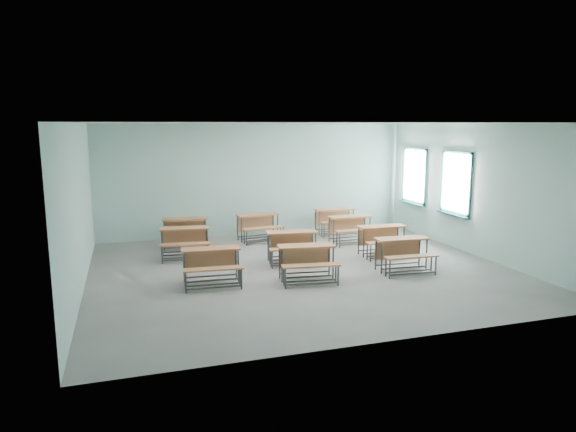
% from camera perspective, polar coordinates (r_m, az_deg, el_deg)
% --- Properties ---
extents(room, '(9.04, 8.04, 3.24)m').
position_cam_1_polar(room, '(11.15, 1.87, 2.03)').
color(room, gray).
rests_on(room, ground).
extents(desk_unit_r0c0, '(1.21, 0.86, 0.73)m').
position_cam_1_polar(desk_unit_r0c0, '(10.39, -8.50, -4.94)').
color(desk_unit_r0c0, '#9E5D39').
rests_on(desk_unit_r0c0, ground).
extents(desk_unit_r0c1, '(1.26, 0.93, 0.73)m').
position_cam_1_polar(desk_unit_r0c1, '(10.52, 2.16, -4.63)').
color(desk_unit_r0c1, '#9E5D39').
rests_on(desk_unit_r0c1, ground).
extents(desk_unit_r0c2, '(1.20, 0.84, 0.73)m').
position_cam_1_polar(desk_unit_r0c2, '(11.47, 12.72, -3.64)').
color(desk_unit_r0c2, '#9E5D39').
rests_on(desk_unit_r0c2, ground).
extents(desk_unit_r1c1, '(1.26, 0.93, 0.73)m').
position_cam_1_polar(desk_unit_r1c1, '(11.86, 0.49, -2.93)').
color(desk_unit_r1c1, '#9E5D39').
rests_on(desk_unit_r1c1, ground).
extents(desk_unit_r1c2, '(1.19, 0.82, 0.73)m').
position_cam_1_polar(desk_unit_r1c2, '(12.73, 10.53, -2.20)').
color(desk_unit_r1c2, '#9E5D39').
rests_on(desk_unit_r1c2, ground).
extents(desk_unit_r2c0, '(1.23, 0.88, 0.73)m').
position_cam_1_polar(desk_unit_r2c0, '(12.54, -11.40, -2.41)').
color(desk_unit_r2c0, '#9E5D39').
rests_on(desk_unit_r2c0, ground).
extents(desk_unit_r2c2, '(1.17, 0.79, 0.73)m').
position_cam_1_polar(desk_unit_r2c2, '(13.95, 7.05, -1.03)').
color(desk_unit_r2c2, '#9E5D39').
rests_on(desk_unit_r2c2, ground).
extents(desk_unit_r3c0, '(1.24, 0.89, 0.73)m').
position_cam_1_polar(desk_unit_r3c0, '(13.80, -11.37, -1.27)').
color(desk_unit_r3c0, '#9E5D39').
rests_on(desk_unit_r3c0, ground).
extents(desk_unit_r3c1, '(1.25, 0.92, 0.73)m').
position_cam_1_polar(desk_unit_r3c1, '(14.16, -3.22, -0.80)').
color(desk_unit_r3c1, '#9E5D39').
rests_on(desk_unit_r3c1, ground).
extents(desk_unit_r3c2, '(1.17, 0.80, 0.73)m').
position_cam_1_polar(desk_unit_r3c2, '(15.09, 5.33, -0.15)').
color(desk_unit_r3c2, '#9E5D39').
rests_on(desk_unit_r3c2, ground).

